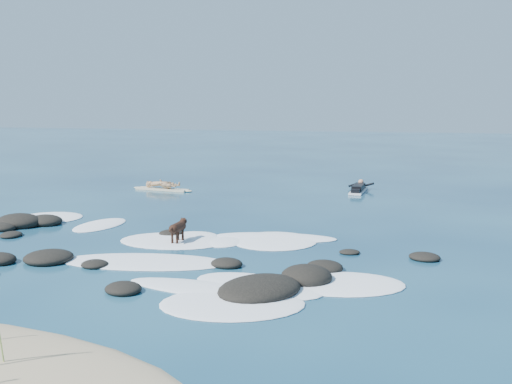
% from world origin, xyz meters
% --- Properties ---
extents(ground, '(160.00, 160.00, 0.00)m').
position_xyz_m(ground, '(0.00, 0.00, 0.00)').
color(ground, '#0A2642').
rests_on(ground, ground).
extents(reef_rocks, '(13.37, 7.29, 0.50)m').
position_xyz_m(reef_rocks, '(-1.19, -1.67, 0.09)').
color(reef_rocks, black).
rests_on(reef_rocks, ground).
extents(breaking_foam, '(13.16, 8.45, 0.12)m').
position_xyz_m(breaking_foam, '(0.87, -0.58, 0.01)').
color(breaking_foam, white).
rests_on(breaking_foam, ground).
extents(standing_surfer_rig, '(3.01, 0.73, 1.71)m').
position_xyz_m(standing_surfer_rig, '(-5.22, 9.09, 0.67)').
color(standing_surfer_rig, beige).
rests_on(standing_surfer_rig, ground).
extents(paddling_surfer_rig, '(1.16, 2.57, 0.45)m').
position_xyz_m(paddling_surfer_rig, '(3.04, 11.37, 0.15)').
color(paddling_surfer_rig, silver).
rests_on(paddling_surfer_rig, ground).
extents(dog, '(0.28, 1.04, 0.66)m').
position_xyz_m(dog, '(-0.02, 0.18, 0.44)').
color(dog, black).
rests_on(dog, ground).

